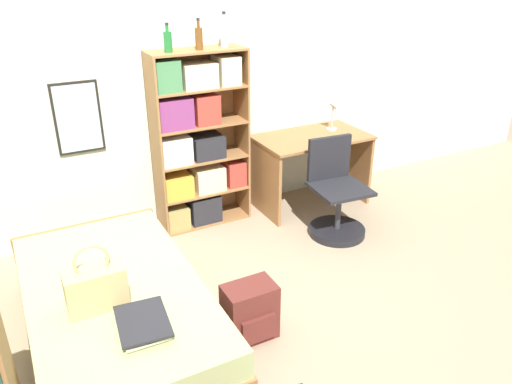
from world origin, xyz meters
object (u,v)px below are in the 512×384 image
at_px(bottle_green, 168,41).
at_px(bottle_brown, 199,38).
at_px(desk_lamp, 335,108).
at_px(handbag, 96,287).
at_px(bottle_clear, 224,34).
at_px(bed, 116,312).
at_px(backpack, 250,312).
at_px(book_stack_on_bed, 143,324).
at_px(desk_chair, 336,205).
at_px(desk, 311,158).
at_px(bookcase, 196,142).

bearing_deg(bottle_green, bottle_brown, -0.40).
bearing_deg(desk_lamp, handbag, -152.87).
xyz_separation_m(handbag, bottle_clear, (1.49, 1.41, 1.14)).
distance_m(bed, backpack, 0.86).
distance_m(book_stack_on_bed, desk_chair, 2.26).
bearing_deg(bed, desk, 26.45).
bearing_deg(desk, bed, -153.55).
relative_size(handbag, desk_chair, 0.48).
bearing_deg(book_stack_on_bed, bottle_brown, 57.72).
height_order(book_stack_on_bed, desk_chair, desk_chair).
height_order(book_stack_on_bed, bottle_green, bottle_green).
distance_m(bed, book_stack_on_bed, 0.55).
height_order(book_stack_on_bed, backpack, book_stack_on_bed).
bearing_deg(desk_lamp, desk, -167.04).
bearing_deg(desk_lamp, backpack, -138.24).
xyz_separation_m(bottle_green, desk_chair, (1.21, -0.72, -1.41)).
xyz_separation_m(bottle_green, backpack, (-0.10, -1.59, -1.48)).
height_order(desk, desk_lamp, desk_lamp).
relative_size(bottle_green, bottle_brown, 0.91).
relative_size(bookcase, backpack, 4.08).
bearing_deg(backpack, desk_lamp, 41.76).
bearing_deg(bookcase, handbag, -129.82).
distance_m(bookcase, desk_lamp, 1.44).
distance_m(bottle_brown, bottle_clear, 0.24).
bearing_deg(bottle_clear, desk_lamp, -3.72).
xyz_separation_m(book_stack_on_bed, desk, (2.15, 1.59, 0.03)).
distance_m(desk_lamp, backpack, 2.43).
relative_size(bottle_green, backpack, 0.58).
relative_size(bed, desk_chair, 2.16).
height_order(bed, handbag, handbag).
bearing_deg(bed, bottle_clear, 42.14).
bearing_deg(bookcase, bottle_green, -170.74).
relative_size(bookcase, desk_chair, 1.85).
distance_m(desk, backpack, 2.08).
relative_size(desk_lamp, backpack, 0.88).
bearing_deg(desk_chair, bottle_brown, 143.00).
bearing_deg(desk, desk_lamp, 12.96).
bearing_deg(desk, bookcase, 172.38).
bearing_deg(book_stack_on_bed, bottle_clear, 52.78).
xyz_separation_m(handbag, bottle_green, (0.99, 1.39, 1.11)).
relative_size(bottle_brown, backpack, 0.64).
relative_size(handbag, bottle_clear, 1.45).
bearing_deg(bookcase, desk, -7.62).
relative_size(handbag, bottle_green, 1.83).
distance_m(bottle_green, bottle_brown, 0.26).
height_order(desk, desk_chair, desk_chair).
bearing_deg(bottle_clear, desk_chair, -46.09).
xyz_separation_m(bottle_clear, desk_lamp, (1.13, -0.07, -0.76)).
xyz_separation_m(bed, backpack, (0.77, -0.38, -0.02)).
xyz_separation_m(handbag, bookcase, (1.19, 1.42, 0.23)).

